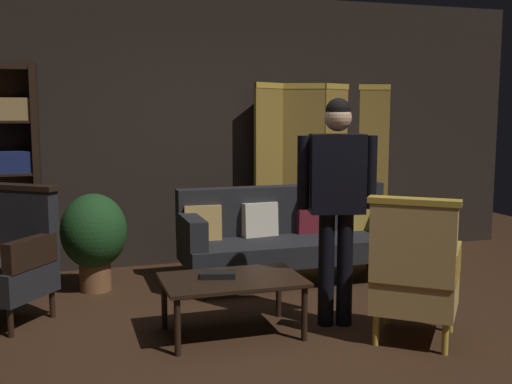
{
  "coord_description": "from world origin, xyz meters",
  "views": [
    {
      "loc": [
        -1.5,
        -3.98,
        1.62
      ],
      "look_at": [
        0.0,
        0.8,
        0.95
      ],
      "focal_mm": 43.45,
      "sensor_mm": 36.0,
      "label": 1
    }
  ],
  "objects_px": {
    "armchair_gilt_accent": "(415,274)",
    "armchair_wing_left": "(11,258)",
    "standing_figure": "(337,191)",
    "potted_plant": "(94,235)",
    "coffee_table": "(232,284)",
    "folding_screen": "(320,167)",
    "book_black_cloth": "(218,275)",
    "velvet_couch": "(290,232)"
  },
  "relations": [
    {
      "from": "armchair_wing_left",
      "to": "armchair_gilt_accent",
      "type": "bearing_deg",
      "value": -25.85
    },
    {
      "from": "folding_screen",
      "to": "standing_figure",
      "type": "bearing_deg",
      "value": -110.32
    },
    {
      "from": "velvet_couch",
      "to": "coffee_table",
      "type": "distance_m",
      "value": 1.57
    },
    {
      "from": "armchair_gilt_accent",
      "to": "armchair_wing_left",
      "type": "xyz_separation_m",
      "value": [
        -2.7,
        1.31,
        0.0
      ]
    },
    {
      "from": "armchair_gilt_accent",
      "to": "velvet_couch",
      "type": "bearing_deg",
      "value": 98.03
    },
    {
      "from": "armchair_gilt_accent",
      "to": "book_black_cloth",
      "type": "height_order",
      "value": "armchair_gilt_accent"
    },
    {
      "from": "armchair_gilt_accent",
      "to": "armchair_wing_left",
      "type": "bearing_deg",
      "value": 154.15
    },
    {
      "from": "velvet_couch",
      "to": "book_black_cloth",
      "type": "bearing_deg",
      "value": -129.71
    },
    {
      "from": "folding_screen",
      "to": "book_black_cloth",
      "type": "relative_size",
      "value": 7.67
    },
    {
      "from": "folding_screen",
      "to": "coffee_table",
      "type": "height_order",
      "value": "folding_screen"
    },
    {
      "from": "folding_screen",
      "to": "armchair_gilt_accent",
      "type": "bearing_deg",
      "value": -99.09
    },
    {
      "from": "velvet_couch",
      "to": "armchair_wing_left",
      "type": "distance_m",
      "value": 2.5
    },
    {
      "from": "armchair_wing_left",
      "to": "book_black_cloth",
      "type": "distance_m",
      "value": 1.62
    },
    {
      "from": "velvet_couch",
      "to": "armchair_gilt_accent",
      "type": "xyz_separation_m",
      "value": [
        0.25,
        -1.78,
        0.03
      ]
    },
    {
      "from": "coffee_table",
      "to": "armchair_gilt_accent",
      "type": "distance_m",
      "value": 1.28
    },
    {
      "from": "coffee_table",
      "to": "potted_plant",
      "type": "bearing_deg",
      "value": 121.65
    },
    {
      "from": "coffee_table",
      "to": "potted_plant",
      "type": "relative_size",
      "value": 1.14
    },
    {
      "from": "book_black_cloth",
      "to": "folding_screen",
      "type": "bearing_deg",
      "value": 51.05
    },
    {
      "from": "velvet_couch",
      "to": "armchair_wing_left",
      "type": "relative_size",
      "value": 2.04
    },
    {
      "from": "potted_plant",
      "to": "armchair_wing_left",
      "type": "bearing_deg",
      "value": -134.98
    },
    {
      "from": "potted_plant",
      "to": "standing_figure",
      "type": "bearing_deg",
      "value": -41.16
    },
    {
      "from": "coffee_table",
      "to": "velvet_couch",
      "type": "bearing_deg",
      "value": 53.97
    },
    {
      "from": "folding_screen",
      "to": "coffee_table",
      "type": "xyz_separation_m",
      "value": [
        -1.6,
        -2.13,
        -0.61
      ]
    },
    {
      "from": "armchair_wing_left",
      "to": "standing_figure",
      "type": "xyz_separation_m",
      "value": [
        2.33,
        -0.82,
        0.54
      ]
    },
    {
      "from": "folding_screen",
      "to": "velvet_couch",
      "type": "distance_m",
      "value": 1.22
    },
    {
      "from": "folding_screen",
      "to": "armchair_wing_left",
      "type": "bearing_deg",
      "value": -156.82
    },
    {
      "from": "coffee_table",
      "to": "standing_figure",
      "type": "xyz_separation_m",
      "value": [
        0.79,
        -0.03,
        0.65
      ]
    },
    {
      "from": "potted_plant",
      "to": "book_black_cloth",
      "type": "xyz_separation_m",
      "value": [
        0.79,
        -1.39,
        -0.07
      ]
    },
    {
      "from": "velvet_couch",
      "to": "book_black_cloth",
      "type": "distance_m",
      "value": 1.59
    },
    {
      "from": "book_black_cloth",
      "to": "armchair_gilt_accent",
      "type": "bearing_deg",
      "value": -23.88
    },
    {
      "from": "armchair_wing_left",
      "to": "coffee_table",
      "type": "bearing_deg",
      "value": -27.39
    },
    {
      "from": "armchair_gilt_accent",
      "to": "coffee_table",
      "type": "bearing_deg",
      "value": 156.23
    },
    {
      "from": "standing_figure",
      "to": "potted_plant",
      "type": "bearing_deg",
      "value": 138.84
    },
    {
      "from": "coffee_table",
      "to": "armchair_wing_left",
      "type": "height_order",
      "value": "armchair_wing_left"
    },
    {
      "from": "standing_figure",
      "to": "potted_plant",
      "type": "distance_m",
      "value": 2.29
    },
    {
      "from": "folding_screen",
      "to": "armchair_gilt_accent",
      "type": "height_order",
      "value": "folding_screen"
    },
    {
      "from": "standing_figure",
      "to": "book_black_cloth",
      "type": "xyz_separation_m",
      "value": [
        -0.89,
        0.07,
        -0.58
      ]
    },
    {
      "from": "armchair_wing_left",
      "to": "folding_screen",
      "type": "bearing_deg",
      "value": 23.18
    },
    {
      "from": "armchair_wing_left",
      "to": "standing_figure",
      "type": "distance_m",
      "value": 2.52
    },
    {
      "from": "coffee_table",
      "to": "potted_plant",
      "type": "distance_m",
      "value": 1.7
    },
    {
      "from": "book_black_cloth",
      "to": "coffee_table",
      "type": "bearing_deg",
      "value": -25.15
    },
    {
      "from": "folding_screen",
      "to": "velvet_couch",
      "type": "xyz_separation_m",
      "value": [
        -0.68,
        -0.87,
        -0.53
      ]
    }
  ]
}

